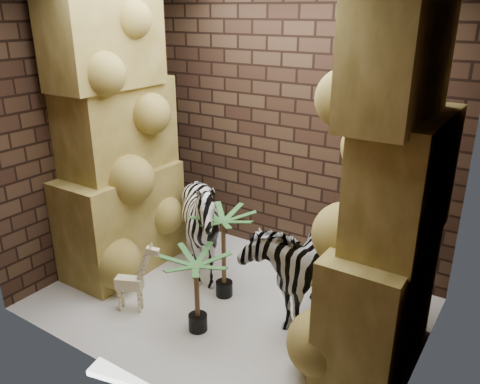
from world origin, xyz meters
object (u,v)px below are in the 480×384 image
Objects in this scene: giraffe_toy at (129,276)px; surfboard at (198,383)px; palm_front at (224,255)px; palm_back at (197,293)px; zebra_left at (202,230)px; zebra_right at (299,253)px.

giraffe_toy reaches higher than surfboard.
surfboard is (0.54, -1.12, -0.43)m from palm_front.
giraffe_toy is at bearing 146.37° from surfboard.
zebra_left is at bearing 124.22° from palm_back.
palm_front is 0.60m from palm_back.
palm_back reaches higher than surfboard.
zebra_left is 1.65× the size of palm_back.
surfboard is at bearing -55.41° from zebra_left.
palm_back reaches higher than giraffe_toy.
giraffe_toy is at bearing -150.38° from zebra_right.
zebra_right is at bearing 7.16° from giraffe_toy.
zebra_right is at bearing 68.18° from surfboard.
zebra_right is 0.98m from palm_back.
zebra_right is 0.77m from palm_front.
palm_front reaches higher than giraffe_toy.
palm_back is 0.44× the size of surfboard.
zebra_right is 1.70× the size of giraffe_toy.
giraffe_toy is (-0.23, -0.83, -0.19)m from zebra_left.
surfboard is (0.91, -1.26, -0.54)m from zebra_left.
giraffe_toy is 0.98× the size of palm_back.
palm_front is at bearing -171.74° from zebra_right.
zebra_right is 1.11m from zebra_left.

